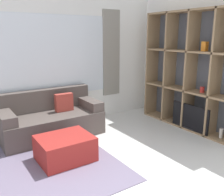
% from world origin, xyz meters
% --- Properties ---
extents(wall_back, '(6.60, 0.11, 2.70)m').
position_xyz_m(wall_back, '(0.00, 3.33, 1.36)').
color(wall_back, white).
rests_on(wall_back, ground_plane).
extents(wall_right, '(0.07, 4.50, 2.70)m').
position_xyz_m(wall_right, '(2.74, 1.65, 1.35)').
color(wall_right, white).
rests_on(wall_right, ground_plane).
extents(area_rug, '(2.78, 2.34, 0.01)m').
position_xyz_m(area_rug, '(-0.91, 1.84, 0.01)').
color(area_rug, slate).
rests_on(area_rug, ground_plane).
extents(shelving_unit, '(0.38, 2.26, 2.32)m').
position_xyz_m(shelving_unit, '(2.55, 1.71, 1.12)').
color(shelving_unit, '#515660').
rests_on(shelving_unit, ground_plane).
extents(couch_main, '(1.84, 0.86, 0.84)m').
position_xyz_m(couch_main, '(0.01, 2.86, 0.31)').
color(couch_main, '#564C47').
rests_on(couch_main, ground_plane).
extents(ottoman, '(0.79, 0.66, 0.38)m').
position_xyz_m(ottoman, '(-0.18, 1.79, 0.19)').
color(ottoman, '#A82823').
rests_on(ottoman, ground_plane).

